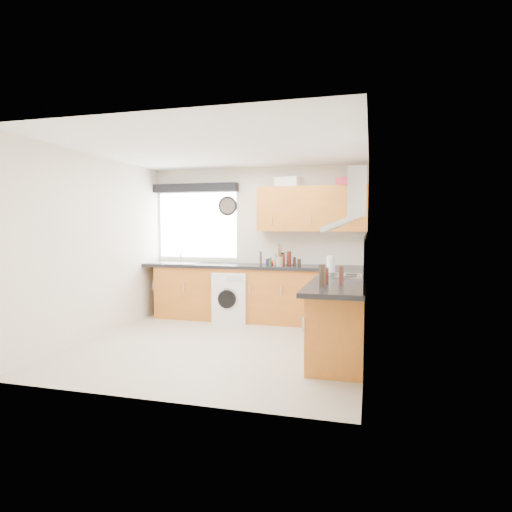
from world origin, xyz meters
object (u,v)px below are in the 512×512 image
(upper_cabinets, at_px, (312,209))
(oven, at_px, (341,314))
(extractor_hood, at_px, (350,207))
(washing_machine, at_px, (232,296))

(upper_cabinets, bearing_deg, oven, -67.46)
(upper_cabinets, bearing_deg, extractor_hood, -63.87)
(upper_cabinets, distance_m, washing_machine, 1.89)
(upper_cabinets, bearing_deg, washing_machine, -169.75)
(extractor_hood, distance_m, upper_cabinets, 1.48)
(extractor_hood, relative_size, washing_machine, 0.98)
(oven, relative_size, upper_cabinets, 0.50)
(washing_machine, bearing_deg, oven, -35.83)
(extractor_hood, relative_size, upper_cabinets, 0.46)
(oven, height_order, upper_cabinets, upper_cabinets)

